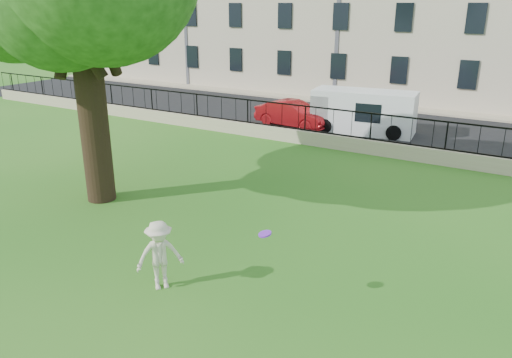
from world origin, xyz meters
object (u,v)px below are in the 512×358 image
Objects in this scene: man at (160,255)px; red_sedan at (293,114)px; frisbee at (265,234)px; white_van at (364,112)px.

man is 15.78m from red_sedan.
white_van is (-3.37, 15.34, -0.63)m from frisbee.
man is at bearing -166.22° from frisbee.
white_van reaches higher than man.
man is 5.89× the size of frisbee.
red_sedan is 0.83× the size of white_van.
white_van is (3.40, 0.77, 0.36)m from red_sedan.
white_van reaches higher than red_sedan.
man is 0.40× the size of red_sedan.
frisbee is at bearing -37.99° from man.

